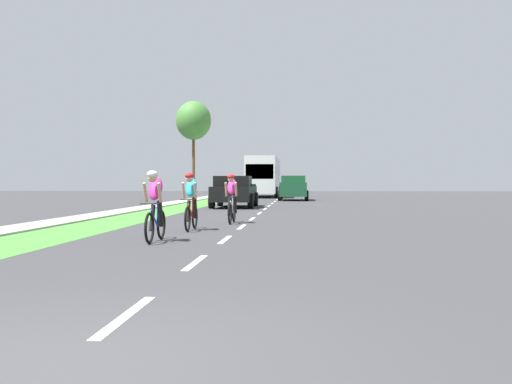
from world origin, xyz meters
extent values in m
plane|color=#38383A|center=(0.00, 20.00, 0.00)|extent=(120.00, 120.00, 0.00)
cube|color=#478438|center=(-4.46, 20.00, 0.00)|extent=(2.16, 70.00, 0.01)
cube|color=#9E998E|center=(-6.20, 20.00, 0.00)|extent=(1.33, 70.00, 0.10)
cube|color=white|center=(0.00, 1.60, 0.00)|extent=(0.12, 1.80, 0.01)
cube|color=white|center=(0.00, 5.33, 0.00)|extent=(0.12, 1.80, 0.01)
cube|color=white|center=(0.00, 9.07, 0.00)|extent=(0.12, 1.80, 0.01)
cube|color=white|center=(0.00, 12.80, 0.00)|extent=(0.12, 1.80, 0.01)
cube|color=white|center=(0.00, 16.53, 0.00)|extent=(0.12, 1.80, 0.01)
cube|color=white|center=(0.00, 20.27, 0.00)|extent=(0.12, 1.80, 0.01)
cube|color=white|center=(0.00, 24.00, 0.00)|extent=(0.12, 1.80, 0.01)
cube|color=white|center=(0.00, 27.73, 0.00)|extent=(0.12, 1.80, 0.01)
cube|color=white|center=(0.00, 31.47, 0.00)|extent=(0.12, 1.80, 0.01)
cube|color=white|center=(0.00, 35.20, 0.00)|extent=(0.12, 1.80, 0.01)
cube|color=white|center=(0.00, 38.93, 0.00)|extent=(0.12, 1.80, 0.01)
cube|color=white|center=(0.00, 42.67, 0.00)|extent=(0.12, 1.80, 0.01)
cube|color=white|center=(0.00, 46.40, 0.00)|extent=(0.12, 1.80, 0.01)
cube|color=white|center=(0.00, 50.13, 0.00)|extent=(0.12, 1.80, 0.01)
torus|color=black|center=(-1.51, 9.11, 0.34)|extent=(0.06, 0.68, 0.68)
torus|color=black|center=(-1.51, 8.07, 0.34)|extent=(0.06, 0.68, 0.68)
cylinder|color=#23389E|center=(-1.51, 8.49, 0.52)|extent=(0.04, 0.59, 0.43)
cylinder|color=#23389E|center=(-1.51, 8.77, 0.62)|extent=(0.04, 0.04, 0.55)
cylinder|color=#23389E|center=(-1.51, 8.54, 0.85)|extent=(0.03, 0.55, 0.03)
cylinder|color=black|center=(-1.51, 8.09, 0.86)|extent=(0.42, 0.02, 0.02)
ellipsoid|color=#CC2D8C|center=(-1.51, 8.61, 1.18)|extent=(0.30, 0.54, 0.63)
sphere|color=tan|center=(-1.51, 8.33, 1.42)|extent=(0.20, 0.20, 0.20)
ellipsoid|color=white|center=(-1.51, 8.33, 1.50)|extent=(0.24, 0.28, 0.16)
cylinder|color=tan|center=(-1.67, 8.33, 1.10)|extent=(0.07, 0.26, 0.45)
cylinder|color=tan|center=(-1.35, 8.33, 1.10)|extent=(0.07, 0.26, 0.45)
cylinder|color=black|center=(-1.61, 8.69, 0.52)|extent=(0.10, 0.30, 0.60)
cylinder|color=black|center=(-1.41, 8.64, 0.62)|extent=(0.10, 0.25, 0.61)
torus|color=black|center=(-1.28, 12.11, 0.34)|extent=(0.06, 0.68, 0.68)
torus|color=black|center=(-1.28, 11.07, 0.34)|extent=(0.06, 0.68, 0.68)
cylinder|color=red|center=(-1.28, 11.49, 0.52)|extent=(0.04, 0.59, 0.43)
cylinder|color=red|center=(-1.28, 11.77, 0.62)|extent=(0.04, 0.04, 0.55)
cylinder|color=red|center=(-1.28, 11.54, 0.85)|extent=(0.03, 0.55, 0.03)
cylinder|color=black|center=(-1.28, 11.09, 0.86)|extent=(0.42, 0.02, 0.02)
ellipsoid|color=#26A5CC|center=(-1.28, 11.61, 1.18)|extent=(0.30, 0.54, 0.63)
sphere|color=tan|center=(-1.28, 11.33, 1.42)|extent=(0.20, 0.20, 0.20)
ellipsoid|color=red|center=(-1.28, 11.33, 1.50)|extent=(0.24, 0.28, 0.16)
cylinder|color=tan|center=(-1.44, 11.33, 1.10)|extent=(0.07, 0.26, 0.45)
cylinder|color=tan|center=(-1.12, 11.33, 1.10)|extent=(0.07, 0.26, 0.45)
cylinder|color=black|center=(-1.38, 11.69, 0.52)|extent=(0.10, 0.30, 0.60)
cylinder|color=black|center=(-1.18, 11.64, 0.62)|extent=(0.10, 0.25, 0.61)
torus|color=black|center=(-0.47, 14.85, 0.34)|extent=(0.06, 0.68, 0.68)
torus|color=black|center=(-0.47, 13.81, 0.34)|extent=(0.06, 0.68, 0.68)
cylinder|color=silver|center=(-0.47, 14.23, 0.52)|extent=(0.04, 0.59, 0.43)
cylinder|color=silver|center=(-0.47, 14.51, 0.62)|extent=(0.04, 0.04, 0.55)
cylinder|color=silver|center=(-0.47, 14.28, 0.85)|extent=(0.03, 0.55, 0.03)
cylinder|color=black|center=(-0.47, 13.83, 0.86)|extent=(0.42, 0.02, 0.02)
ellipsoid|color=#CC2D8C|center=(-0.47, 14.35, 1.18)|extent=(0.30, 0.54, 0.63)
sphere|color=tan|center=(-0.47, 14.07, 1.42)|extent=(0.20, 0.20, 0.20)
ellipsoid|color=red|center=(-0.47, 14.07, 1.50)|extent=(0.24, 0.28, 0.16)
cylinder|color=tan|center=(-0.63, 14.07, 1.10)|extent=(0.07, 0.26, 0.45)
cylinder|color=tan|center=(-0.31, 14.07, 1.10)|extent=(0.07, 0.26, 0.45)
cylinder|color=black|center=(-0.57, 14.43, 0.52)|extent=(0.10, 0.30, 0.60)
cylinder|color=black|center=(-0.37, 14.38, 0.62)|extent=(0.10, 0.25, 0.61)
cube|color=black|center=(-1.72, 25.89, 0.72)|extent=(1.96, 5.10, 0.76)
cube|color=black|center=(-1.72, 25.12, 1.32)|extent=(1.80, 1.78, 0.64)
cube|color=#1E2833|center=(-1.72, 24.41, 1.30)|extent=(1.67, 0.08, 0.52)
cube|color=black|center=(-2.62, 26.91, 1.02)|extent=(0.08, 2.80, 0.40)
cube|color=black|center=(-0.82, 26.91, 1.02)|extent=(0.08, 2.80, 0.40)
cube|color=black|center=(-1.72, 28.40, 1.02)|extent=(1.80, 0.08, 0.40)
cylinder|color=black|center=(-2.70, 24.36, 0.38)|extent=(0.26, 0.76, 0.76)
cylinder|color=black|center=(-0.74, 24.36, 0.38)|extent=(0.26, 0.76, 0.76)
cylinder|color=black|center=(-2.70, 27.42, 0.38)|extent=(0.26, 0.76, 0.76)
cylinder|color=black|center=(-0.74, 27.42, 0.38)|extent=(0.26, 0.76, 0.76)
cube|color=#194C2D|center=(1.25, 37.71, 0.81)|extent=(1.90, 4.70, 1.00)
cube|color=#194C2D|center=(1.25, 37.91, 1.53)|extent=(1.71, 2.91, 0.52)
cube|color=#1E2833|center=(1.25, 36.65, 1.41)|extent=(1.56, 0.08, 0.44)
cylinder|color=black|center=(0.30, 36.30, 0.36)|extent=(0.25, 0.72, 0.72)
cylinder|color=black|center=(2.20, 36.30, 0.36)|extent=(0.25, 0.72, 0.72)
cylinder|color=black|center=(0.30, 39.12, 0.36)|extent=(0.25, 0.72, 0.72)
cylinder|color=black|center=(2.20, 39.12, 0.36)|extent=(0.25, 0.72, 0.72)
cube|color=silver|center=(-1.52, 47.37, 1.93)|extent=(2.50, 11.60, 3.10)
cube|color=#1E2833|center=(-1.52, 47.37, 2.33)|extent=(2.52, 10.67, 0.64)
cube|color=#1E2833|center=(-1.52, 41.60, 2.18)|extent=(2.25, 0.06, 1.20)
cylinder|color=black|center=(-2.77, 43.60, 0.48)|extent=(0.28, 0.96, 0.96)
cylinder|color=black|center=(-0.27, 43.60, 0.48)|extent=(0.28, 0.96, 0.96)
cylinder|color=black|center=(-2.77, 50.56, 0.48)|extent=(0.28, 0.96, 0.96)
cylinder|color=black|center=(-0.27, 50.56, 0.48)|extent=(0.28, 0.96, 0.96)
cube|color=#A5A8AD|center=(1.34, 64.88, 0.64)|extent=(1.76, 4.30, 0.76)
cube|color=#A5A8AD|center=(1.34, 65.03, 1.26)|extent=(1.55, 2.24, 0.52)
cube|color=#1E2833|center=(1.34, 64.07, 1.24)|extent=(1.44, 0.08, 0.44)
cylinder|color=black|center=(0.46, 63.55, 0.32)|extent=(0.22, 0.64, 0.64)
cylinder|color=black|center=(2.22, 63.55, 0.32)|extent=(0.22, 0.64, 0.64)
cylinder|color=black|center=(0.46, 66.22, 0.32)|extent=(0.22, 0.64, 0.64)
cylinder|color=black|center=(2.22, 66.22, 0.32)|extent=(0.22, 0.64, 0.64)
cylinder|color=brown|center=(-7.09, 42.72, 2.64)|extent=(0.24, 0.24, 5.28)
ellipsoid|color=#478438|center=(-7.09, 42.72, 6.44)|extent=(2.91, 2.91, 3.20)
camera|label=1|loc=(1.71, -3.89, 1.33)|focal=39.91mm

